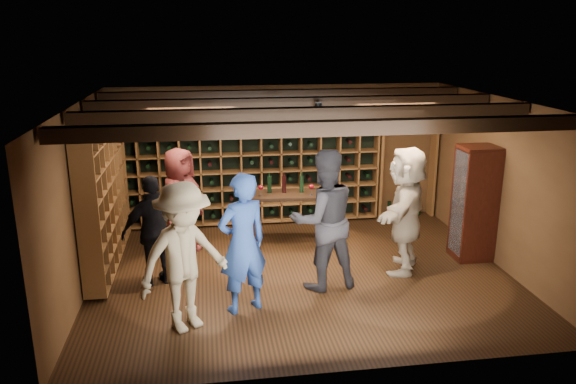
{
  "coord_description": "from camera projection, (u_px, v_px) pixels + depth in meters",
  "views": [
    {
      "loc": [
        -1.31,
        -7.48,
        3.45
      ],
      "look_at": [
        -0.17,
        0.2,
        1.19
      ],
      "focal_mm": 35.0,
      "sensor_mm": 36.0,
      "label": 1
    }
  ],
  "objects": [
    {
      "name": "room_shell",
      "position": [
        302.0,
        108.0,
        7.62
      ],
      "size": [
        6.0,
        6.0,
        6.0
      ],
      "color": "brown",
      "rests_on": "ground"
    },
    {
      "name": "ground",
      "position": [
        301.0,
        273.0,
        8.25
      ],
      "size": [
        6.0,
        6.0,
        0.0
      ],
      "primitive_type": "plane",
      "color": "black",
      "rests_on": "ground"
    },
    {
      "name": "tasting_table",
      "position": [
        287.0,
        199.0,
        9.19
      ],
      "size": [
        1.2,
        0.68,
        1.15
      ],
      "rotation": [
        0.0,
        0.0,
        -0.09
      ],
      "color": "black",
      "rests_on": "ground"
    },
    {
      "name": "man_blue_shirt",
      "position": [
        243.0,
        243.0,
        6.93
      ],
      "size": [
        0.78,
        0.66,
        1.81
      ],
      "primitive_type": "imported",
      "rotation": [
        0.0,
        0.0,
        3.56
      ],
      "color": "navy",
      "rests_on": "ground"
    },
    {
      "name": "display_cabinet",
      "position": [
        474.0,
        205.0,
        8.58
      ],
      "size": [
        0.55,
        0.5,
        1.75
      ],
      "color": "#35110A",
      "rests_on": "ground"
    },
    {
      "name": "guest_red_floral",
      "position": [
        181.0,
        201.0,
        8.79
      ],
      "size": [
        0.92,
        0.99,
        1.71
      ],
      "primitive_type": "imported",
      "rotation": [
        0.0,
        0.0,
        0.97
      ],
      "color": "maroon",
      "rests_on": "ground"
    },
    {
      "name": "wine_rack_left",
      "position": [
        104.0,
        190.0,
        8.31
      ],
      "size": [
        0.3,
        2.65,
        2.2
      ],
      "color": "brown",
      "rests_on": "ground"
    },
    {
      "name": "wine_rack_back",
      "position": [
        251.0,
        162.0,
        10.07
      ],
      "size": [
        4.65,
        0.3,
        2.2
      ],
      "color": "brown",
      "rests_on": "ground"
    },
    {
      "name": "crate_shelf",
      "position": [
        409.0,
        135.0,
        10.36
      ],
      "size": [
        1.2,
        0.32,
        2.07
      ],
      "color": "brown",
      "rests_on": "ground"
    },
    {
      "name": "man_grey_suit",
      "position": [
        324.0,
        220.0,
        7.57
      ],
      "size": [
        1.06,
        0.89,
        1.94
      ],
      "primitive_type": "imported",
      "rotation": [
        0.0,
        0.0,
        3.32
      ],
      "color": "black",
      "rests_on": "ground"
    },
    {
      "name": "guest_woman_black",
      "position": [
        155.0,
        231.0,
        7.71
      ],
      "size": [
        0.99,
        0.65,
        1.57
      ],
      "primitive_type": "imported",
      "rotation": [
        0.0,
        0.0,
        3.47
      ],
      "color": "black",
      "rests_on": "ground"
    },
    {
      "name": "guest_khaki",
      "position": [
        184.0,
        258.0,
        6.5
      ],
      "size": [
        1.34,
        1.18,
        1.81
      ],
      "primitive_type": "imported",
      "rotation": [
        0.0,
        0.0,
        0.55
      ],
      "color": "gray",
      "rests_on": "ground"
    },
    {
      "name": "guest_beige",
      "position": [
        406.0,
        210.0,
        8.13
      ],
      "size": [
        1.3,
        1.79,
        1.87
      ],
      "primitive_type": "imported",
      "rotation": [
        0.0,
        0.0,
        4.23
      ],
      "color": "tan",
      "rests_on": "ground"
    }
  ]
}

